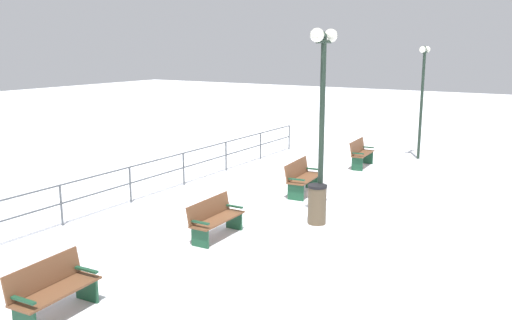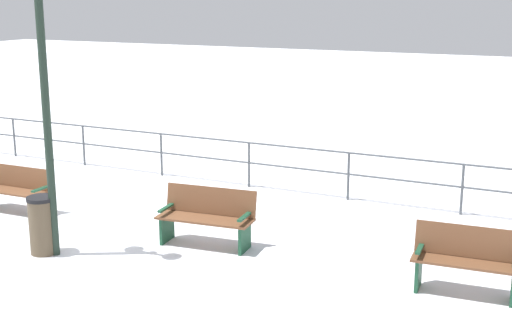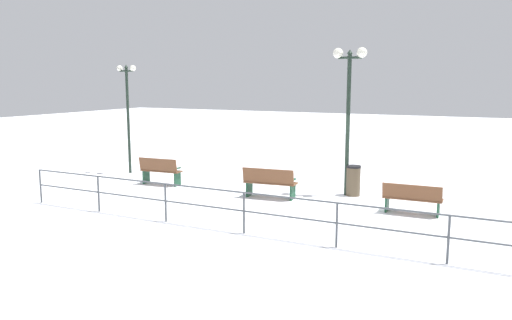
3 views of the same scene
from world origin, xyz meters
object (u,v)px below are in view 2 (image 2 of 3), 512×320
(lamppost_middle, at_px, (42,49))
(trash_bin, at_px, (43,225))
(bench_fourth, at_px, (466,260))
(bench_second, at_px, (17,189))
(bench_third, at_px, (207,216))

(lamppost_middle, relative_size, trash_bin, 4.79)
(bench_fourth, bearing_deg, bench_second, -95.28)
(bench_fourth, xyz_separation_m, trash_bin, (1.36, -6.37, -0.03))
(bench_third, height_order, bench_fourth, bench_third)
(bench_third, distance_m, lamppost_middle, 3.70)
(trash_bin, bearing_deg, bench_second, -126.53)
(bench_second, bearing_deg, bench_fourth, 87.35)
(bench_third, xyz_separation_m, lamppost_middle, (1.46, -1.95, 2.78))
(bench_fourth, relative_size, lamppost_middle, 0.33)
(bench_second, xyz_separation_m, lamppost_middle, (1.47, 2.24, 2.83))
(bench_second, xyz_separation_m, bench_fourth, (0.15, 8.40, 0.06))
(bench_second, relative_size, bench_third, 0.93)
(bench_second, relative_size, trash_bin, 1.64)
(bench_second, xyz_separation_m, bench_third, (0.01, 4.19, 0.05))
(bench_second, bearing_deg, bench_third, 88.19)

